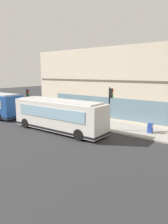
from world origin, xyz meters
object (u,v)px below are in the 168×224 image
at_px(pedestrian_walking_along_curb, 44,110).
at_px(city_bus_nearside, 58,115).
at_px(traffic_light_down_block, 28,97).
at_px(pedestrian_near_building_entrance, 57,109).
at_px(pedestrian_by_light_pole, 77,109).
at_px(newspaper_vending_box, 150,128).
at_px(traffic_light_near_corner, 110,101).
at_px(fire_hydrant, 101,122).

bearing_deg(pedestrian_walking_along_curb, city_bus_nearside, -118.84).
distance_m(traffic_light_down_block, pedestrian_near_building_entrance, 4.51).
distance_m(pedestrian_by_light_pole, newspaper_vending_box, 10.30).
bearing_deg(newspaper_vending_box, pedestrian_by_light_pole, 80.50).
height_order(traffic_light_near_corner, pedestrian_walking_along_curb, traffic_light_near_corner).
xyz_separation_m(traffic_light_near_corner, newspaper_vending_box, (1.39, -3.48, -2.41)).
xyz_separation_m(city_bus_nearside, pedestrian_by_light_pole, (6.07, 2.67, -0.53)).
height_order(traffic_light_near_corner, newspaper_vending_box, traffic_light_near_corner).
height_order(pedestrian_near_building_entrance, pedestrian_by_light_pole, pedestrian_near_building_entrance).
bearing_deg(traffic_light_down_block, newspaper_vending_box, -84.82).
bearing_deg(pedestrian_by_light_pole, fire_hydrant, -113.06).
distance_m(pedestrian_near_building_entrance, pedestrian_by_light_pole, 2.53).
xyz_separation_m(traffic_light_near_corner, traffic_light_down_block, (-0.06, 12.51, -0.49)).
distance_m(fire_hydrant, pedestrian_walking_along_curb, 8.08).
relative_size(pedestrian_by_light_pole, newspaper_vending_box, 1.71).
bearing_deg(pedestrian_by_light_pole, pedestrian_walking_along_curb, 133.88).
distance_m(pedestrian_near_building_entrance, newspaper_vending_box, 11.93).
distance_m(traffic_light_near_corner, traffic_light_down_block, 12.52).
xyz_separation_m(traffic_light_down_block, newspaper_vending_box, (1.45, -15.99, -1.92)).
distance_m(traffic_light_down_block, newspaper_vending_box, 16.17).
height_order(pedestrian_by_light_pole, newspaper_vending_box, pedestrian_by_light_pole).
distance_m(pedestrian_near_building_entrance, pedestrian_walking_along_curb, 1.70).
bearing_deg(traffic_light_near_corner, pedestrian_by_light_pole, 65.12).
xyz_separation_m(city_bus_nearside, pedestrian_near_building_entrance, (4.26, 4.43, -0.37)).
height_order(city_bus_nearside, traffic_light_down_block, traffic_light_down_block).
relative_size(traffic_light_near_corner, traffic_light_down_block, 1.21).
bearing_deg(city_bus_nearside, pedestrian_near_building_entrance, 46.09).
bearing_deg(fire_hydrant, traffic_light_down_block, 95.43).
distance_m(city_bus_nearside, pedestrian_by_light_pole, 6.65).
height_order(city_bus_nearside, traffic_light_near_corner, traffic_light_near_corner).
xyz_separation_m(traffic_light_down_block, pedestrian_by_light_pole, (3.15, -5.85, -1.50)).
bearing_deg(fire_hydrant, city_bus_nearside, 149.64).
distance_m(traffic_light_near_corner, pedestrian_by_light_pole, 7.61).
bearing_deg(pedestrian_by_light_pole, pedestrian_near_building_entrance, 135.65).
relative_size(city_bus_nearside, traffic_light_down_block, 2.96).
distance_m(city_bus_nearside, traffic_light_down_block, 9.05).
xyz_separation_m(traffic_light_near_corner, pedestrian_near_building_entrance, (1.29, 8.43, -1.84)).
xyz_separation_m(traffic_light_near_corner, pedestrian_walking_along_curb, (0.17, 9.71, -1.94)).
distance_m(traffic_light_near_corner, pedestrian_walking_along_curb, 9.90).
xyz_separation_m(pedestrian_near_building_entrance, newspaper_vending_box, (0.10, -11.91, -0.58)).
bearing_deg(pedestrian_near_building_entrance, pedestrian_by_light_pole, -44.35).
distance_m(traffic_light_near_corner, fire_hydrant, 3.17).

